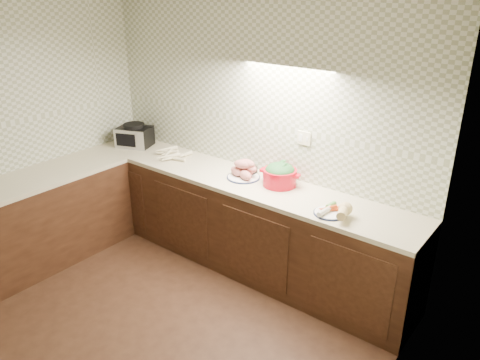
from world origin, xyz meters
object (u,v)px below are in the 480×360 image
Objects in this scene: toaster_oven at (135,136)px; dutch_oven at (280,175)px; parsnip_pile at (167,152)px; veg_plate at (337,210)px; sweet_potato_plate at (244,170)px; onion_bowl at (249,169)px.

dutch_oven is (1.88, 0.08, -0.02)m from toaster_oven.
parsnip_pile is 1.12× the size of dutch_oven.
veg_plate is (0.68, -0.21, -0.06)m from dutch_oven.
sweet_potato_plate is at bearing 0.34° from parsnip_pile.
onion_bowl is at bearing -17.03° from toaster_oven.
dutch_oven is at bearing -19.69° from toaster_oven.
toaster_oven reaches higher than onion_bowl.
toaster_oven is at bearing -175.05° from onion_bowl.
toaster_oven is 1.15× the size of dutch_oven.
veg_plate reaches higher than parsnip_pile.
parsnip_pile is at bearing 170.62° from dutch_oven.
veg_plate is at bearing -29.20° from dutch_oven.
toaster_oven reaches higher than parsnip_pile.
onion_bowl is (-0.03, 0.11, -0.03)m from sweet_potato_plate.
parsnip_pile is 1.02m from sweet_potato_plate.
toaster_oven is 1.39× the size of veg_plate.
parsnip_pile is 1.35× the size of veg_plate.
sweet_potato_plate reaches higher than parsnip_pile.
onion_bowl is 1.10m from veg_plate.
sweet_potato_plate reaches higher than veg_plate.
veg_plate is at bearing -8.48° from sweet_potato_plate.
sweet_potato_plate is at bearing -21.29° from toaster_oven.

